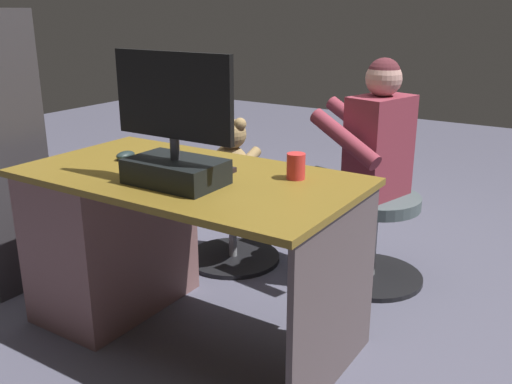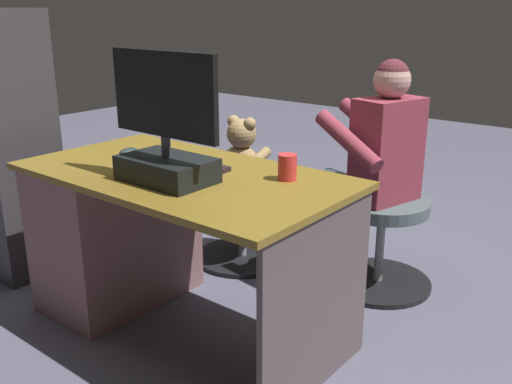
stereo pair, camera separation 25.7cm
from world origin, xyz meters
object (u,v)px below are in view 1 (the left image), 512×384
(cup, at_px, (296,166))
(teddy_bear, at_px, (233,152))
(desk, at_px, (128,233))
(office_chair_teddy, at_px, (233,215))
(tv_remote, at_px, (142,164))
(keyboard, at_px, (186,166))
(computer_mouse, at_px, (125,155))
(person, at_px, (360,155))
(monitor, at_px, (175,145))
(visitor_chair, at_px, (373,230))

(cup, xyz_separation_m, teddy_bear, (0.68, -0.54, -0.15))
(desk, height_order, office_chair_teddy, desk)
(tv_remote, height_order, teddy_bear, teddy_bear)
(keyboard, height_order, computer_mouse, computer_mouse)
(person, bearing_deg, cup, 91.99)
(monitor, height_order, computer_mouse, monitor)
(visitor_chair, bearing_deg, teddy_bear, 14.11)
(monitor, bearing_deg, visitor_chair, -111.93)
(office_chair_teddy, xyz_separation_m, person, (-0.65, -0.17, 0.39))
(computer_mouse, distance_m, tv_remote, 0.15)
(office_chair_teddy, bearing_deg, monitor, 111.49)
(person, bearing_deg, tv_remote, 55.76)
(computer_mouse, bearing_deg, office_chair_teddy, -98.07)
(cup, distance_m, visitor_chair, 0.88)
(computer_mouse, relative_size, tv_remote, 0.64)
(keyboard, xyz_separation_m, tv_remote, (0.18, 0.07, -0.00))
(computer_mouse, distance_m, cup, 0.79)
(desk, xyz_separation_m, cup, (-0.76, -0.18, 0.38))
(cup, relative_size, person, 0.09)
(desk, xyz_separation_m, tv_remote, (-0.12, 0.01, 0.34))
(monitor, distance_m, visitor_chair, 1.26)
(monitor, height_order, cup, monitor)
(keyboard, bearing_deg, desk, 11.45)
(cup, distance_m, tv_remote, 0.66)
(tv_remote, bearing_deg, keyboard, -171.56)
(monitor, height_order, visitor_chair, monitor)
(visitor_chair, relative_size, person, 0.47)
(desk, bearing_deg, person, -129.70)
(computer_mouse, bearing_deg, monitor, 159.78)
(keyboard, distance_m, tv_remote, 0.19)
(computer_mouse, xyz_separation_m, cup, (-0.77, -0.14, 0.03))
(monitor, bearing_deg, cup, -139.54)
(monitor, bearing_deg, teddy_bear, -68.78)
(keyboard, xyz_separation_m, cup, (-0.46, -0.12, 0.04))
(teddy_bear, bearing_deg, computer_mouse, 82.07)
(monitor, xyz_separation_m, teddy_bear, (0.33, -0.84, -0.25))
(computer_mouse, xyz_separation_m, tv_remote, (-0.14, 0.05, -0.01))
(office_chair_teddy, relative_size, teddy_bear, 1.47)
(monitor, relative_size, keyboard, 1.25)
(keyboard, relative_size, computer_mouse, 4.38)
(tv_remote, bearing_deg, person, -138.32)
(keyboard, bearing_deg, office_chair_teddy, -71.13)
(cup, distance_m, person, 0.71)
(office_chair_teddy, distance_m, person, 0.78)
(computer_mouse, bearing_deg, visitor_chair, -133.79)
(office_chair_teddy, distance_m, visitor_chair, 0.77)
(visitor_chair, bearing_deg, computer_mouse, 46.21)
(cup, bearing_deg, keyboard, 14.31)
(computer_mouse, bearing_deg, desk, 117.16)
(cup, xyz_separation_m, person, (0.02, -0.70, -0.11))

